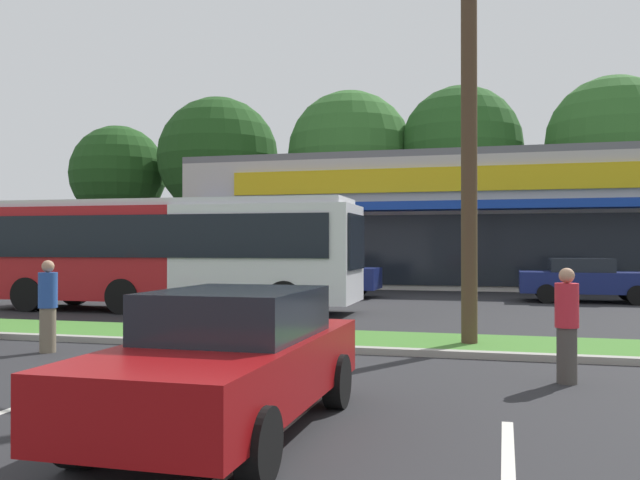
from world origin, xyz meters
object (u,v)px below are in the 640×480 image
Objects in this scene: city_bus at (169,251)px; car_1 at (230,359)px; car_0 at (110,274)px; car_3 at (316,276)px; car_4 at (587,279)px; pedestrian_mid at (567,325)px; utility_pole at (462,47)px; pedestrian_by_pole at (48,306)px.

city_bus reaches higher than car_1.
car_0 is at bearing 132.92° from city_bus.
city_bus is 2.44× the size of car_3.
city_bus is at bearing 134.14° from car_0.
car_0 is at bearing -177.02° from car_4.
car_1 is 2.70× the size of pedestrian_mid.
car_0 is 1.01× the size of car_1.
car_3 is at bearing -167.48° from car_1.
car_3 is (-4.02, 18.12, 0.03)m from car_1.
utility_pole reaches higher than car_4.
car_1 is at bearing -107.19° from utility_pole.
pedestrian_by_pole is 8.85m from pedestrian_mid.
car_4 is (5.46, 18.24, 0.01)m from car_1.
car_4 is (12.21, 6.50, -0.99)m from city_bus.
pedestrian_mid reaches higher than car_4.
car_0 reaches higher than car_3.
pedestrian_by_pole is (6.94, -13.23, 0.05)m from car_0.
car_3 is at bearing 168.38° from pedestrian_mid.
car_0 is 8.18m from car_3.
car_3 is 1.03× the size of car_4.
utility_pole is 8.37m from car_1.
pedestrian_by_pole reaches higher than car_1.
utility_pole is 6.37× the size of pedestrian_by_pole.
car_4 is (3.46, 11.77, -4.90)m from utility_pole.
pedestrian_mid is at bearing 134.56° from car_1.
city_bus is 7.85m from pedestrian_by_pole.
car_3 is 16.44m from pedestrian_mid.
utility_pole is at bearing -106.39° from car_4.
car_0 is 21.17m from car_1.
city_bus is 2.51× the size of car_4.
city_bus reaches higher than car_3.
pedestrian_by_pole is (1.52, -7.65, -0.92)m from city_bus.
car_4 is at bearing 0.70° from car_3.
city_bus is at bearing -114.83° from pedestrian_by_pole.
utility_pole is 10.94m from city_bus.
city_bus is at bearing 148.94° from utility_pole.
car_0 is 0.99× the size of car_4.
city_bus is 6.91× the size of pedestrian_mid.
car_0 is 2.72× the size of pedestrian_mid.
car_3 is 2.76× the size of pedestrian_by_pole.
car_4 is at bearing -177.02° from car_0.
car_3 is 2.84× the size of pedestrian_mid.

